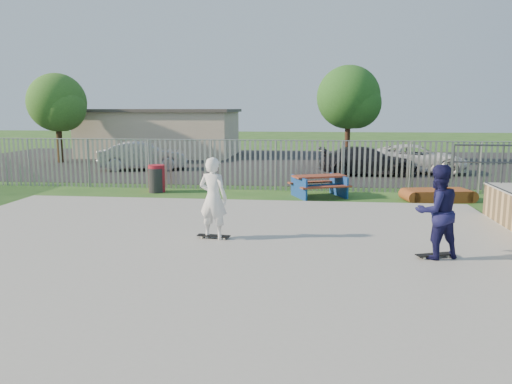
# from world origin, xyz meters

# --- Properties ---
(ground) EXTENTS (120.00, 120.00, 0.00)m
(ground) POSITION_xyz_m (0.00, 0.00, 0.00)
(ground) COLOR #26541D
(ground) RESTS_ON ground
(concrete_slab) EXTENTS (15.00, 12.00, 0.15)m
(concrete_slab) POSITION_xyz_m (0.00, 0.00, 0.07)
(concrete_slab) COLOR #9B9B96
(concrete_slab) RESTS_ON ground
(fence) EXTENTS (26.04, 16.02, 2.00)m
(fence) POSITION_xyz_m (1.00, 4.59, 1.00)
(fence) COLOR gray
(fence) RESTS_ON ground
(picnic_table) EXTENTS (2.37, 2.19, 0.81)m
(picnic_table) POSITION_xyz_m (2.71, 7.68, 0.41)
(picnic_table) COLOR brown
(picnic_table) RESTS_ON ground
(funbox) EXTENTS (2.23, 1.40, 0.41)m
(funbox) POSITION_xyz_m (6.88, 7.30, 0.21)
(funbox) COLOR brown
(funbox) RESTS_ON ground
(trash_bin_red) EXTENTS (0.64, 0.64, 1.06)m
(trash_bin_red) POSITION_xyz_m (-3.60, 8.10, 0.53)
(trash_bin_red) COLOR maroon
(trash_bin_red) RESTS_ON ground
(trash_bin_grey) EXTENTS (0.56, 0.56, 0.94)m
(trash_bin_grey) POSITION_xyz_m (-3.60, 7.99, 0.47)
(trash_bin_grey) COLOR #242427
(trash_bin_grey) RESTS_ON ground
(parking_lot) EXTENTS (40.00, 18.00, 0.02)m
(parking_lot) POSITION_xyz_m (0.00, 19.00, 0.01)
(parking_lot) COLOR black
(parking_lot) RESTS_ON ground
(car_silver) EXTENTS (4.83, 2.71, 1.51)m
(car_silver) POSITION_xyz_m (-6.44, 14.83, 0.77)
(car_silver) COLOR #A4A5A9
(car_silver) RESTS_ON parking_lot
(car_dark) EXTENTS (4.80, 2.13, 1.37)m
(car_dark) POSITION_xyz_m (5.13, 14.08, 0.70)
(car_dark) COLOR black
(car_dark) RESTS_ON parking_lot
(car_white) EXTENTS (5.37, 2.98, 1.42)m
(car_white) POSITION_xyz_m (7.66, 15.21, 0.73)
(car_white) COLOR white
(car_white) RESTS_ON parking_lot
(building) EXTENTS (10.40, 6.40, 3.20)m
(building) POSITION_xyz_m (-8.00, 23.00, 1.61)
(building) COLOR beige
(building) RESTS_ON ground
(tree_left) EXTENTS (3.44, 3.44, 5.31)m
(tree_left) POSITION_xyz_m (-12.70, 17.90, 3.57)
(tree_left) COLOR #3B2B17
(tree_left) RESTS_ON ground
(tree_mid) EXTENTS (3.73, 3.73, 5.76)m
(tree_mid) POSITION_xyz_m (4.51, 19.63, 3.88)
(tree_mid) COLOR #3F2719
(tree_mid) RESTS_ON ground
(skateboard_a) EXTENTS (0.82, 0.46, 0.08)m
(skateboard_a) POSITION_xyz_m (5.02, -0.21, 0.19)
(skateboard_a) COLOR black
(skateboard_a) RESTS_ON concrete_slab
(skateboard_b) EXTENTS (0.82, 0.29, 0.08)m
(skateboard_b) POSITION_xyz_m (0.11, 0.81, 0.19)
(skateboard_b) COLOR black
(skateboard_b) RESTS_ON concrete_slab
(skater_navy) EXTENTS (1.15, 1.03, 1.96)m
(skater_navy) POSITION_xyz_m (5.02, -0.21, 1.13)
(skater_navy) COLOR #161543
(skater_navy) RESTS_ON concrete_slab
(skater_white) EXTENTS (0.82, 0.65, 1.96)m
(skater_white) POSITION_xyz_m (0.11, 0.81, 1.13)
(skater_white) COLOR white
(skater_white) RESTS_ON concrete_slab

